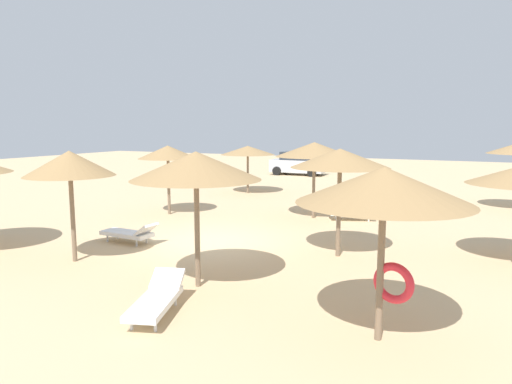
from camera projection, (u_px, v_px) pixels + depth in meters
The scene contains 13 objects.
ground_plane at pixel (215, 242), 14.45m from camera, with size 80.00×80.00×0.00m, color #D1B284.
parasol_0 at pixel (70, 164), 12.04m from camera, with size 2.33×2.33×2.98m.
parasol_3 at pixel (314, 150), 17.85m from camera, with size 3.02×3.02×2.99m.
parasol_4 at pixel (196, 166), 10.09m from camera, with size 2.90×2.90×3.06m.
parasol_5 at pixel (384, 187), 7.49m from camera, with size 2.88×2.88×2.96m.
parasol_6 at pixel (340, 159), 12.52m from camera, with size 2.71×2.71×3.00m.
parasol_7 at pixel (168, 152), 18.68m from camera, with size 2.42×2.42×2.83m.
parasol_8 at pixel (248, 150), 24.67m from camera, with size 2.90×2.90×2.56m.
lounger_0 at pixel (130, 233), 14.29m from camera, with size 1.92×0.71×0.70m.
lounger_3 at pixel (349, 212), 17.75m from camera, with size 1.96×1.28×0.79m.
lounger_4 at pixel (157, 299), 8.88m from camera, with size 1.22×2.01×0.65m.
bench_0 at pixel (359, 190), 23.85m from camera, with size 0.57×1.54×0.49m.
parked_car at pixel (298, 164), 34.20m from camera, with size 4.04×2.07×1.72m.
Camera 1 is at (7.29, -12.11, 3.61)m, focal length 32.31 mm.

